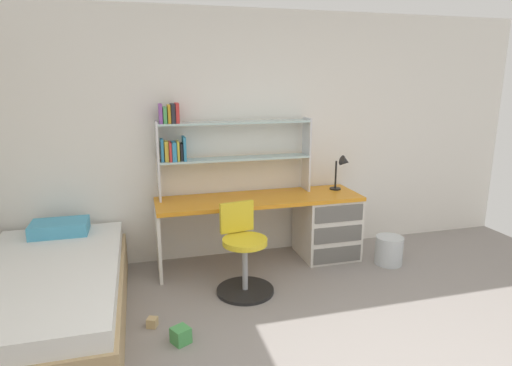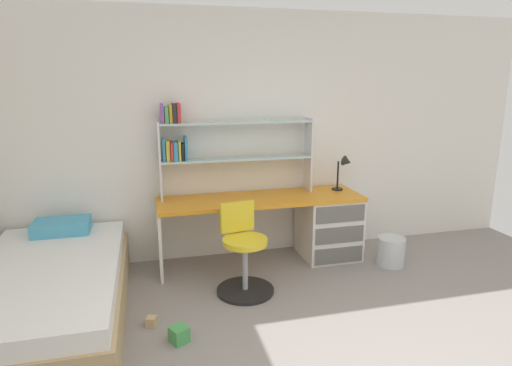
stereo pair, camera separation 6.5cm
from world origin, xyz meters
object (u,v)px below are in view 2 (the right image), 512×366
Objects in this scene: bed_platform at (48,295)px; toy_block_natural_2 at (152,321)px; bookshelf_hutch at (216,142)px; desk at (311,222)px; desk_lamp at (345,167)px; toy_block_green_3 at (179,335)px; swivel_chair at (244,258)px; waste_bin at (391,251)px.

toy_block_natural_2 is at bearing -17.35° from bed_platform.
desk is at bearing -10.44° from bookshelf_hutch.
bookshelf_hutch is at bearing 175.00° from desk_lamp.
toy_block_green_3 is (-1.89, -1.29, -0.90)m from desk_lamp.
swivel_chair reaches higher than desk.
desk_lamp is at bearing 15.34° from bed_platform.
waste_bin is (1.72, -0.58, -1.12)m from bookshelf_hutch.
swivel_chair reaches higher than toy_block_green_3.
desk_lamp is at bearing 8.90° from desk.
bed_platform is at bearing -148.69° from bookshelf_hutch.
waste_bin is 2.39m from toy_block_green_3.
desk is 2.61× the size of swivel_chair.
toy_block_green_3 is at bearing -110.26° from bookshelf_hutch.
desk_lamp is 2.47m from toy_block_green_3.
bookshelf_hutch is 21.11× the size of toy_block_natural_2.
desk is 0.87m from waste_bin.
waste_bin reaches higher than toy_block_green_3.
desk is at bearing -171.10° from desk_lamp.
desk is at bearing 39.33° from toy_block_green_3.
swivel_chair is 1.62m from waste_bin.
swivel_chair is at bearing -153.26° from desk_lamp.
waste_bin is at bearing 6.35° from swivel_chair.
desk is at bearing 16.32° from bed_platform.
desk_lamp is at bearing 26.74° from swivel_chair.
toy_block_green_3 is at bearing -140.67° from desk.
bookshelf_hutch is 0.76× the size of bed_platform.
swivel_chair is at bearing 5.36° from bed_platform.
bookshelf_hutch is 1.82m from toy_block_natural_2.
desk is 1.33× the size of bookshelf_hutch.
desk_lamp is 0.18× the size of bed_platform.
desk is 1.32m from bookshelf_hutch.
desk_lamp is at bearing 127.01° from waste_bin.
bookshelf_hutch is (-0.98, 0.18, 0.87)m from desk.
waste_bin is at bearing -28.29° from desk.
bookshelf_hutch is at bearing 57.96° from toy_block_natural_2.
desk_lamp is 1.30× the size of waste_bin.
waste_bin is 2.46× the size of toy_block_green_3.
desk_lamp is at bearing 26.13° from toy_block_natural_2.
desk_lamp reaches higher than swivel_chair.
swivel_chair is at bearing 25.19° from toy_block_natural_2.
desk_lamp is 0.48× the size of swivel_chair.
desk is 0.69m from desk_lamp.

